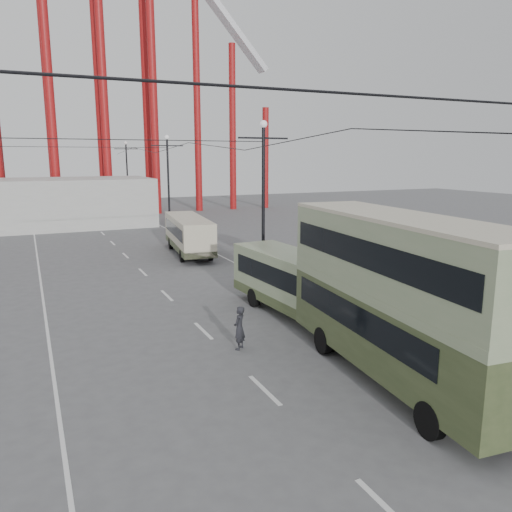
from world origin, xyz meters
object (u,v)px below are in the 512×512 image
double_decker_bus (399,291)px  single_decker_cream (189,233)px  single_decker_green (307,286)px  pedestrian (239,328)px

double_decker_bus → single_decker_cream: size_ratio=1.13×
single_decker_green → pedestrian: size_ratio=6.05×
single_decker_green → pedestrian: 4.45m
double_decker_bus → pedestrian: bearing=132.8°
pedestrian → double_decker_bus: bearing=83.8°
single_decker_cream → single_decker_green: bearing=-82.9°
single_decker_cream → double_decker_bus: bearing=-84.0°
double_decker_bus → single_decker_green: size_ratio=1.01×
double_decker_bus → pedestrian: size_ratio=6.12×
single_decker_cream → pedestrian: single_decker_cream is taller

